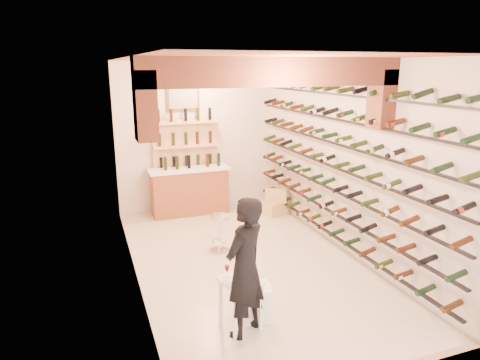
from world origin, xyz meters
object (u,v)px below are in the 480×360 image
at_px(wine_rack, 332,162).
at_px(chrome_barstool, 219,231).
at_px(tasting_table, 240,288).
at_px(person, 245,268).
at_px(crate_lower, 275,208).
at_px(back_counter, 189,189).
at_px(white_stool, 256,302).

height_order(wine_rack, chrome_barstool, wine_rack).
bearing_deg(chrome_barstool, tasting_table, -100.88).
height_order(person, crate_lower, person).
bearing_deg(crate_lower, person, -119.45).
bearing_deg(tasting_table, wine_rack, 26.02).
xyz_separation_m(back_counter, white_stool, (-0.17, -4.22, -0.31)).
bearing_deg(tasting_table, person, -96.51).
distance_m(tasting_table, person, 0.34).
distance_m(wine_rack, person, 2.96).
height_order(wine_rack, person, wine_rack).
bearing_deg(crate_lower, chrome_barstool, -140.03).
bearing_deg(white_stool, chrome_barstool, 85.22).
bearing_deg(crate_lower, wine_rack, -86.11).
distance_m(wine_rack, white_stool, 2.87).
bearing_deg(person, wine_rack, -175.69).
relative_size(chrome_barstool, crate_lower, 1.38).
xyz_separation_m(wine_rack, tasting_table, (-2.25, -1.69, -1.02)).
bearing_deg(person, chrome_barstool, -134.69).
relative_size(white_stool, person, 0.26).
distance_m(back_counter, person, 4.49).
xyz_separation_m(back_counter, tasting_table, (-0.42, -4.33, -0.01)).
xyz_separation_m(white_stool, crate_lower, (1.87, 3.50, -0.08)).
bearing_deg(chrome_barstool, crate_lower, 39.97).
bearing_deg(person, white_stool, -170.23).
relative_size(person, chrome_barstool, 2.56).
distance_m(person, crate_lower, 4.35).
bearing_deg(tasting_table, white_stool, 13.05).
relative_size(wine_rack, white_stool, 12.89).
height_order(white_stool, crate_lower, white_stool).
distance_m(back_counter, crate_lower, 1.89).
distance_m(white_stool, person, 0.71).
relative_size(tasting_table, chrome_barstool, 1.18).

